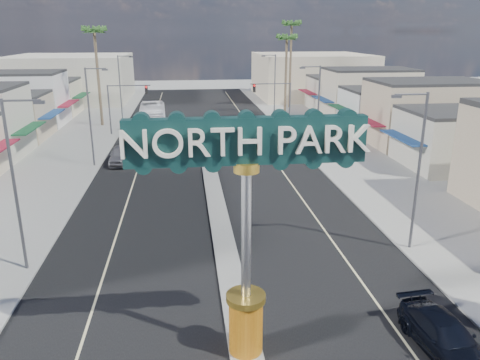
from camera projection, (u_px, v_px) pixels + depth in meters
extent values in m
plane|color=gray|center=(208.00, 163.00, 44.80)|extent=(160.00, 160.00, 0.00)
cube|color=black|center=(208.00, 163.00, 44.80)|extent=(20.00, 120.00, 0.01)
cube|color=gray|center=(221.00, 229.00, 29.63)|extent=(1.30, 30.00, 0.16)
cube|color=gray|center=(57.00, 167.00, 43.21)|extent=(8.00, 120.00, 0.12)
cube|color=gray|center=(349.00, 158.00, 46.35)|extent=(8.00, 120.00, 0.12)
cube|color=#B7B29E|center=(392.00, 106.00, 58.87)|extent=(12.00, 42.00, 6.00)
cube|color=#B7B29E|center=(72.00, 78.00, 83.70)|extent=(20.00, 20.00, 8.00)
cube|color=beige|center=(311.00, 76.00, 88.63)|extent=(20.00, 20.00, 8.00)
cylinder|color=#C15B0E|center=(246.00, 325.00, 17.92)|extent=(1.30, 1.30, 2.20)
cylinder|color=gold|center=(246.00, 297.00, 17.55)|extent=(1.50, 1.50, 0.25)
cylinder|color=#B7B7BC|center=(246.00, 236.00, 16.78)|extent=(0.36, 0.36, 4.80)
cylinder|color=gold|center=(246.00, 167.00, 16.00)|extent=(0.90, 0.90, 0.35)
cube|color=#0E2D2B|center=(247.00, 141.00, 15.72)|extent=(8.20, 0.50, 1.60)
cylinder|color=#47474C|center=(109.00, 110.00, 55.90)|extent=(0.18, 0.18, 6.00)
cylinder|color=#47474C|center=(129.00, 86.00, 55.30)|extent=(5.00, 0.12, 0.12)
cube|color=black|center=(146.00, 90.00, 55.68)|extent=(0.32, 0.32, 1.00)
sphere|color=red|center=(146.00, 87.00, 55.41)|extent=(0.22, 0.22, 0.22)
cylinder|color=#47474C|center=(290.00, 107.00, 58.37)|extent=(0.18, 0.18, 6.00)
cylinder|color=#47474C|center=(270.00, 84.00, 57.21)|extent=(5.00, 0.12, 0.12)
cube|color=black|center=(254.00, 88.00, 57.13)|extent=(0.32, 0.32, 1.00)
sphere|color=red|center=(254.00, 86.00, 56.87)|extent=(0.22, 0.22, 0.22)
cylinder|color=#47474C|center=(15.00, 189.00, 23.32)|extent=(0.16, 0.16, 9.00)
cylinder|color=#47474C|center=(21.00, 101.00, 22.09)|extent=(1.80, 0.10, 0.10)
cube|color=#47474C|center=(39.00, 102.00, 22.21)|extent=(0.50, 0.22, 0.15)
cylinder|color=#47474C|center=(90.00, 119.00, 42.25)|extent=(0.16, 0.16, 9.00)
cylinder|color=#47474C|center=(95.00, 69.00, 41.01)|extent=(1.80, 0.10, 0.10)
cube|color=#47474C|center=(105.00, 70.00, 41.13)|extent=(0.50, 0.22, 0.15)
cylinder|color=#47474C|center=(120.00, 90.00, 63.06)|extent=(0.16, 0.16, 9.00)
cylinder|color=#47474C|center=(125.00, 56.00, 61.83)|extent=(1.80, 0.10, 0.10)
cube|color=#47474C|center=(131.00, 57.00, 61.95)|extent=(0.50, 0.22, 0.15)
cylinder|color=#47474C|center=(418.00, 175.00, 25.69)|extent=(0.16, 0.16, 9.00)
cylinder|color=#47474C|center=(411.00, 94.00, 24.26)|extent=(1.80, 0.10, 0.10)
cube|color=#47474C|center=(397.00, 96.00, 24.20)|extent=(0.50, 0.22, 0.15)
cylinder|color=#47474C|center=(318.00, 114.00, 44.62)|extent=(0.16, 0.16, 9.00)
cylinder|color=#47474C|center=(311.00, 67.00, 43.18)|extent=(1.80, 0.10, 0.10)
cube|color=#47474C|center=(302.00, 68.00, 43.12)|extent=(0.50, 0.22, 0.15)
cylinder|color=#47474C|center=(275.00, 88.00, 65.44)|extent=(0.16, 0.16, 9.00)
cylinder|color=#47474C|center=(269.00, 55.00, 64.00)|extent=(1.80, 0.10, 0.10)
cube|color=#47474C|center=(263.00, 56.00, 63.94)|extent=(0.50, 0.22, 0.15)
cylinder|color=brown|center=(98.00, 80.00, 60.45)|extent=(0.36, 0.36, 12.00)
cylinder|color=brown|center=(286.00, 78.00, 69.19)|extent=(0.36, 0.36, 11.00)
cylinder|color=brown|center=(290.00, 68.00, 74.78)|extent=(0.36, 0.36, 13.00)
imported|color=black|center=(445.00, 336.00, 18.20)|extent=(2.33, 4.89, 1.37)
imported|color=slate|center=(120.00, 155.00, 44.34)|extent=(2.21, 5.01, 1.68)
imported|color=silver|center=(290.00, 141.00, 49.88)|extent=(1.97, 5.42, 1.77)
imported|color=white|center=(153.00, 121.00, 55.81)|extent=(3.62, 12.96, 3.57)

